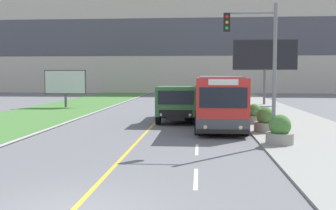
{
  "coord_description": "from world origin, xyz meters",
  "views": [
    {
      "loc": [
        2.84,
        -8.25,
        3.05
      ],
      "look_at": [
        1.1,
        13.44,
        1.4
      ],
      "focal_mm": 42.0,
      "sensor_mm": 36.0,
      "label": 1
    }
  ],
  "objects": [
    {
      "name": "planter_round_third",
      "position": [
        6.22,
        16.31,
        0.61
      ],
      "size": [
        1.1,
        1.1,
        1.21
      ],
      "color": "gray",
      "rests_on": "sidewalk_right"
    },
    {
      "name": "planter_round_near",
      "position": [
        6.32,
        8.95,
        0.64
      ],
      "size": [
        1.19,
        1.19,
        1.28
      ],
      "color": "gray",
      "rests_on": "sidewalk_right"
    },
    {
      "name": "lane_marking_centre",
      "position": [
        0.38,
        2.37,
        0.0
      ],
      "size": [
        2.88,
        140.0,
        0.01
      ],
      "color": "gold",
      "rests_on": "ground_plane"
    },
    {
      "name": "dump_truck",
      "position": [
        1.43,
        17.08,
        1.22
      ],
      "size": [
        2.59,
        6.49,
        2.36
      ],
      "color": "black",
      "rests_on": "ground_plane"
    },
    {
      "name": "billboard_large",
      "position": [
        9.46,
        32.56,
        4.98
      ],
      "size": [
        6.5,
        0.24,
        6.67
      ],
      "color": "#59595B",
      "rests_on": "ground_plane"
    },
    {
      "name": "city_bus",
      "position": [
        3.96,
        16.7,
        1.52
      ],
      "size": [
        2.71,
        12.72,
        2.99
      ],
      "color": "red",
      "rests_on": "ground_plane"
    },
    {
      "name": "apartment_block_background",
      "position": [
        0.0,
        62.71,
        9.07
      ],
      "size": [
        80.0,
        8.04,
        18.14
      ],
      "color": "beige",
      "rests_on": "ground_plane"
    },
    {
      "name": "car_distant",
      "position": [
        4.11,
        32.72,
        0.69
      ],
      "size": [
        1.8,
        4.3,
        1.45
      ],
      "color": "black",
      "rests_on": "ground_plane"
    },
    {
      "name": "billboard_small",
      "position": [
        -9.76,
        27.85,
        2.34
      ],
      "size": [
        3.96,
        0.24,
        3.54
      ],
      "color": "#59595B",
      "rests_on": "ground_plane"
    },
    {
      "name": "planter_round_second",
      "position": [
        6.32,
        12.63,
        0.64
      ],
      "size": [
        1.2,
        1.2,
        1.3
      ],
      "color": "gray",
      "rests_on": "sidewalk_right"
    },
    {
      "name": "traffic_light_mast",
      "position": [
        5.42,
        8.97,
        3.88
      ],
      "size": [
        2.28,
        0.32,
        6.1
      ],
      "color": "slate",
      "rests_on": "ground_plane"
    }
  ]
}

